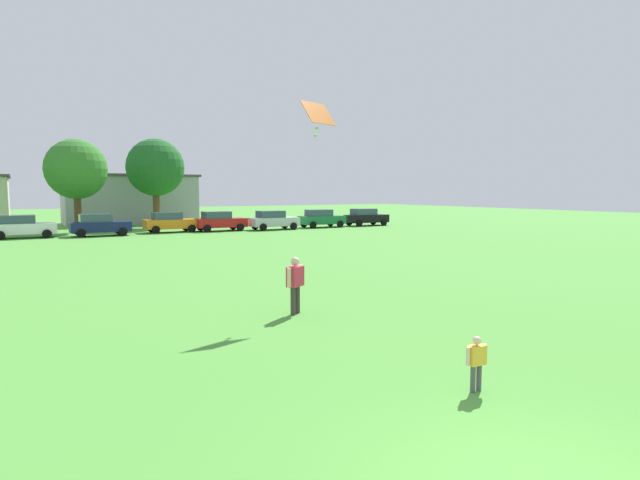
{
  "coord_description": "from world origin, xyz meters",
  "views": [
    {
      "loc": [
        -4.87,
        -3.59,
        3.42
      ],
      "look_at": [
        1.75,
        8.05,
        2.18
      ],
      "focal_mm": 29.7,
      "sensor_mm": 36.0,
      "label": 1
    }
  ],
  "objects_px": {
    "tree_right": "(76,169)",
    "tree_far_right": "(155,168)",
    "kite": "(318,115)",
    "parked_car_white_0": "(22,226)",
    "parked_car_green_5": "(321,218)",
    "adult_bystander": "(295,280)",
    "parked_car_silver_4": "(273,220)",
    "parked_car_orange_2": "(170,222)",
    "child_kite_flyer": "(476,359)",
    "parked_car_navy_1": "(99,225)",
    "parked_car_red_3": "(219,221)",
    "parked_car_black_6": "(366,217)"
  },
  "relations": [
    {
      "from": "tree_right",
      "to": "tree_far_right",
      "type": "relative_size",
      "value": 0.93
    },
    {
      "from": "kite",
      "to": "parked_car_white_0",
      "type": "height_order",
      "value": "kite"
    },
    {
      "from": "kite",
      "to": "tree_far_right",
      "type": "bearing_deg",
      "value": 85.14
    },
    {
      "from": "parked_car_white_0",
      "to": "parked_car_green_5",
      "type": "bearing_deg",
      "value": -1.74
    },
    {
      "from": "adult_bystander",
      "to": "parked_car_silver_4",
      "type": "height_order",
      "value": "parked_car_silver_4"
    },
    {
      "from": "parked_car_orange_2",
      "to": "child_kite_flyer",
      "type": "bearing_deg",
      "value": -96.32
    },
    {
      "from": "parked_car_white_0",
      "to": "parked_car_navy_1",
      "type": "height_order",
      "value": "same"
    },
    {
      "from": "parked_car_red_3",
      "to": "parked_car_black_6",
      "type": "bearing_deg",
      "value": -1.47
    },
    {
      "from": "parked_car_orange_2",
      "to": "parked_car_red_3",
      "type": "relative_size",
      "value": 1.0
    },
    {
      "from": "adult_bystander",
      "to": "tree_far_right",
      "type": "relative_size",
      "value": 0.19
    },
    {
      "from": "child_kite_flyer",
      "to": "tree_right",
      "type": "relative_size",
      "value": 0.13
    },
    {
      "from": "tree_right",
      "to": "parked_car_green_5",
      "type": "bearing_deg",
      "value": -13.12
    },
    {
      "from": "kite",
      "to": "tree_right",
      "type": "distance_m",
      "value": 33.89
    },
    {
      "from": "parked_car_navy_1",
      "to": "parked_car_orange_2",
      "type": "xyz_separation_m",
      "value": [
        5.59,
        0.93,
        0.0
      ]
    },
    {
      "from": "parked_car_black_6",
      "to": "parked_car_white_0",
      "type": "bearing_deg",
      "value": 178.6
    },
    {
      "from": "parked_car_green_5",
      "to": "tree_right",
      "type": "bearing_deg",
      "value": 166.88
    },
    {
      "from": "parked_car_orange_2",
      "to": "parked_car_black_6",
      "type": "relative_size",
      "value": 1.0
    },
    {
      "from": "parked_car_white_0",
      "to": "tree_right",
      "type": "xyz_separation_m",
      "value": [
        4.09,
        4.04,
        4.33
      ]
    },
    {
      "from": "kite",
      "to": "parked_car_green_5",
      "type": "xyz_separation_m",
      "value": [
        16.64,
        28.88,
        -4.88
      ]
    },
    {
      "from": "parked_car_orange_2",
      "to": "tree_far_right",
      "type": "xyz_separation_m",
      "value": [
        0.32,
        6.38,
        4.72
      ]
    },
    {
      "from": "parked_car_navy_1",
      "to": "parked_car_silver_4",
      "type": "distance_m",
      "value": 14.32
    },
    {
      "from": "parked_car_navy_1",
      "to": "parked_car_green_5",
      "type": "distance_m",
      "value": 19.48
    },
    {
      "from": "adult_bystander",
      "to": "tree_right",
      "type": "bearing_deg",
      "value": 61.23
    },
    {
      "from": "parked_car_navy_1",
      "to": "parked_car_orange_2",
      "type": "relative_size",
      "value": 1.0
    },
    {
      "from": "parked_car_green_5",
      "to": "parked_car_red_3",
      "type": "bearing_deg",
      "value": 177.66
    },
    {
      "from": "parked_car_silver_4",
      "to": "parked_car_green_5",
      "type": "height_order",
      "value": "same"
    },
    {
      "from": "parked_car_green_5",
      "to": "parked_car_black_6",
      "type": "height_order",
      "value": "same"
    },
    {
      "from": "parked_car_orange_2",
      "to": "tree_far_right",
      "type": "relative_size",
      "value": 0.52
    },
    {
      "from": "adult_bystander",
      "to": "parked_car_silver_4",
      "type": "xyz_separation_m",
      "value": [
        12.99,
        29.8,
        -0.09
      ]
    },
    {
      "from": "child_kite_flyer",
      "to": "parked_car_green_5",
      "type": "distance_m",
      "value": 41.13
    },
    {
      "from": "adult_bystander",
      "to": "parked_car_red_3",
      "type": "relative_size",
      "value": 0.37
    },
    {
      "from": "parked_car_black_6",
      "to": "parked_car_navy_1",
      "type": "bearing_deg",
      "value": 179.9
    },
    {
      "from": "parked_car_navy_1",
      "to": "parked_car_green_5",
      "type": "height_order",
      "value": "same"
    },
    {
      "from": "adult_bystander",
      "to": "child_kite_flyer",
      "type": "bearing_deg",
      "value": -121.96
    },
    {
      "from": "parked_car_red_3",
      "to": "tree_far_right",
      "type": "bearing_deg",
      "value": 118.1
    },
    {
      "from": "kite",
      "to": "parked_car_black_6",
      "type": "height_order",
      "value": "kite"
    },
    {
      "from": "child_kite_flyer",
      "to": "tree_right",
      "type": "distance_m",
      "value": 42.04
    },
    {
      "from": "child_kite_flyer",
      "to": "parked_car_red_3",
      "type": "bearing_deg",
      "value": 77.89
    },
    {
      "from": "child_kite_flyer",
      "to": "parked_car_black_6",
      "type": "bearing_deg",
      "value": 58.24
    },
    {
      "from": "parked_car_black_6",
      "to": "adult_bystander",
      "type": "bearing_deg",
      "value": -127.52
    },
    {
      "from": "adult_bystander",
      "to": "parked_car_black_6",
      "type": "relative_size",
      "value": 0.37
    },
    {
      "from": "parked_car_navy_1",
      "to": "tree_far_right",
      "type": "distance_m",
      "value": 10.52
    },
    {
      "from": "adult_bystander",
      "to": "parked_car_green_5",
      "type": "xyz_separation_m",
      "value": [
        18.16,
        30.28,
        -0.09
      ]
    },
    {
      "from": "adult_bystander",
      "to": "parked_car_black_6",
      "type": "height_order",
      "value": "parked_car_black_6"
    },
    {
      "from": "parked_car_navy_1",
      "to": "parked_car_black_6",
      "type": "relative_size",
      "value": 1.0
    },
    {
      "from": "child_kite_flyer",
      "to": "adult_bystander",
      "type": "distance_m",
      "value": 6.67
    },
    {
      "from": "parked_car_orange_2",
      "to": "parked_car_black_6",
      "type": "xyz_separation_m",
      "value": [
        18.99,
        -0.97,
        0.0
      ]
    },
    {
      "from": "tree_right",
      "to": "parked_car_navy_1",
      "type": "bearing_deg",
      "value": -77.51
    },
    {
      "from": "parked_car_orange_2",
      "to": "parked_car_silver_4",
      "type": "distance_m",
      "value": 8.84
    },
    {
      "from": "parked_car_navy_1",
      "to": "tree_far_right",
      "type": "bearing_deg",
      "value": 51.0
    }
  ]
}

